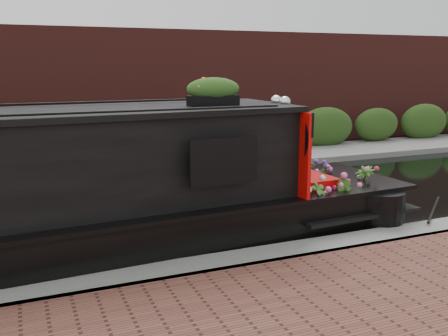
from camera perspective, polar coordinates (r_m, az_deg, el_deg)
name	(u,v)px	position (r m, az deg, el deg)	size (l,w,h in m)	color
ground	(194,209)	(10.22, -3.43, -4.67)	(80.00, 80.00, 0.00)	black
near_bank_coping	(270,269)	(7.36, 5.25, -11.43)	(40.00, 0.60, 0.50)	slate
far_bank_path	(145,169)	(14.13, -9.06, -0.14)	(40.00, 2.40, 0.34)	slate
far_hedge	(137,163)	(14.99, -9.87, 0.52)	(40.00, 1.10, 2.80)	#254216
far_brick_wall	(123,152)	(17.02, -11.46, 1.80)	(40.00, 1.00, 8.00)	#53201C
narrowboat	(4,214)	(7.54, -23.84, -4.84)	(12.55, 2.82, 2.93)	black
rope_fender	(389,209)	(10.09, 18.36, -4.52)	(0.33, 0.33, 0.40)	brown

